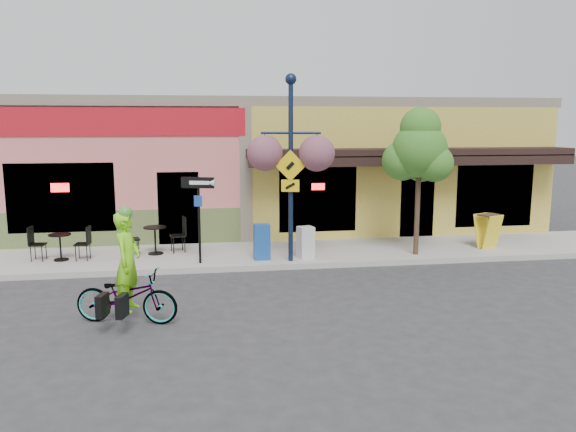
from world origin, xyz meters
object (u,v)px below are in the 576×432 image
at_px(bicycle, 127,296).
at_px(street_tree, 418,181).
at_px(building, 264,163).
at_px(cyclist_rider, 128,275).
at_px(newspaper_box_blue, 262,242).
at_px(newspaper_box_grey, 306,242).
at_px(lamp_post, 291,169).
at_px(one_way_sign, 199,221).

distance_m(bicycle, street_tree, 8.37).
distance_m(building, street_tree, 7.32).
distance_m(cyclist_rider, newspaper_box_blue, 4.95).
bearing_deg(bicycle, street_tree, -46.92).
relative_size(bicycle, newspaper_box_grey, 2.32).
xyz_separation_m(building, bicycle, (-3.74, -10.34, -1.74)).
xyz_separation_m(building, newspaper_box_blue, (-0.77, -6.35, -1.63)).
height_order(cyclist_rider, lamp_post, lamp_post).
distance_m(bicycle, lamp_post, 5.61).
relative_size(one_way_sign, newspaper_box_grey, 2.65).
bearing_deg(newspaper_box_grey, bicycle, -151.87).
relative_size(building, street_tree, 4.51).
relative_size(cyclist_rider, newspaper_box_grey, 2.22).
distance_m(building, bicycle, 11.13).
xyz_separation_m(bicycle, street_tree, (7.21, 3.90, 1.66)).
distance_m(bicycle, one_way_sign, 4.09).
xyz_separation_m(building, lamp_post, (-0.04, -6.65, 0.30)).
bearing_deg(cyclist_rider, building, -4.97).
distance_m(building, lamp_post, 6.65).
relative_size(cyclist_rider, street_tree, 0.46).
bearing_deg(one_way_sign, cyclist_rider, -92.79).
bearing_deg(street_tree, lamp_post, -176.65).
bearing_deg(street_tree, bicycle, -151.58).
relative_size(cyclist_rider, lamp_post, 0.39).
bearing_deg(newspaper_box_grey, newspaper_box_blue, 163.36).
distance_m(one_way_sign, newspaper_box_grey, 2.88).
bearing_deg(bicycle, building, -5.22).
relative_size(lamp_post, one_way_sign, 2.15).
height_order(lamp_post, newspaper_box_blue, lamp_post).
xyz_separation_m(building, one_way_sign, (-2.39, -6.55, -0.99)).
height_order(one_way_sign, street_tree, street_tree).
xyz_separation_m(one_way_sign, newspaper_box_blue, (1.62, 0.20, -0.65)).
height_order(building, one_way_sign, building).
bearing_deg(newspaper_box_blue, lamp_post, -22.42).
xyz_separation_m(cyclist_rider, street_tree, (7.16, 3.90, 1.24)).
bearing_deg(lamp_post, newspaper_box_grey, 45.23).
relative_size(lamp_post, newspaper_box_grey, 5.70).
xyz_separation_m(lamp_post, newspaper_box_grey, (0.45, 0.27, -1.98)).
distance_m(cyclist_rider, one_way_sign, 4.02).
bearing_deg(bicycle, newspaper_box_grey, -31.56).
distance_m(one_way_sign, newspaper_box_blue, 1.75).
height_order(building, bicycle, building).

